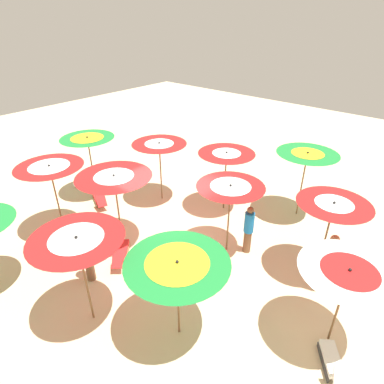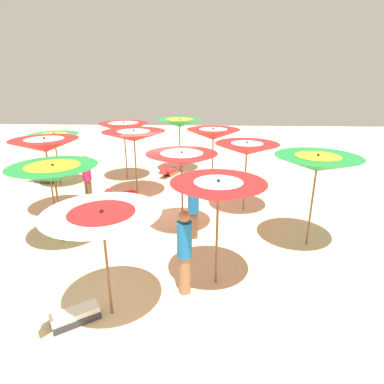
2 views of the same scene
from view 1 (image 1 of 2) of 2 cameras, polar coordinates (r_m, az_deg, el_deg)
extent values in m
cube|color=beige|center=(10.67, -3.62, -9.34)|extent=(39.28, 39.28, 0.04)
cylinder|color=brown|center=(8.13, -18.18, -15.24)|extent=(0.05, 0.05, 2.26)
cone|color=red|center=(7.41, -19.54, -8.97)|extent=(2.05, 2.05, 0.41)
cone|color=white|center=(7.36, -19.66, -8.39)|extent=(1.16, 1.16, 0.23)
sphere|color=black|center=(7.27, -19.84, -7.53)|extent=(0.07, 0.07, 0.07)
cylinder|color=brown|center=(7.60, -2.42, -19.03)|extent=(0.05, 0.05, 1.93)
cone|color=#1E8C38|center=(6.91, -2.60, -13.72)|extent=(2.24, 2.24, 0.42)
cone|color=yellow|center=(6.85, -2.61, -13.18)|extent=(1.36, 1.36, 0.26)
sphere|color=black|center=(6.75, -2.64, -12.23)|extent=(0.07, 0.07, 0.07)
cylinder|color=brown|center=(8.12, 24.32, -18.50)|extent=(0.05, 0.05, 1.92)
cone|color=white|center=(7.48, 25.85, -13.47)|extent=(2.05, 2.05, 0.36)
cone|color=red|center=(7.43, 26.00, -12.97)|extent=(1.15, 1.15, 0.20)
sphere|color=black|center=(7.35, 26.21, -12.24)|extent=(0.07, 0.07, 0.07)
cylinder|color=brown|center=(11.57, -22.67, -1.72)|extent=(0.05, 0.05, 2.21)
cone|color=red|center=(11.08, -23.76, 3.18)|extent=(2.10, 2.10, 0.43)
cone|color=white|center=(11.04, -23.85, 3.61)|extent=(1.25, 1.25, 0.25)
sphere|color=black|center=(10.98, -24.01, 4.32)|extent=(0.07, 0.07, 0.07)
cylinder|color=brown|center=(10.34, -12.84, -3.73)|extent=(0.05, 0.05, 2.24)
cone|color=red|center=(9.78, -13.56, 1.77)|extent=(2.25, 2.25, 0.36)
cone|color=white|center=(9.74, -13.62, 2.26)|extent=(1.17, 1.17, 0.19)
sphere|color=black|center=(9.69, -13.70, 2.88)|extent=(0.07, 0.07, 0.07)
cylinder|color=brown|center=(9.88, 6.43, -5.29)|extent=(0.05, 0.05, 2.11)
cone|color=red|center=(9.32, 6.79, 0.04)|extent=(1.98, 1.98, 0.36)
cone|color=white|center=(9.28, 6.81, 0.47)|extent=(1.18, 1.18, 0.21)
sphere|color=black|center=(9.22, 6.86, 1.18)|extent=(0.07, 0.07, 0.07)
cylinder|color=brown|center=(9.74, 22.36, -8.29)|extent=(0.05, 0.05, 2.10)
cone|color=red|center=(9.18, 23.59, -3.06)|extent=(1.92, 1.92, 0.44)
cone|color=white|center=(9.12, 23.73, -2.46)|extent=(0.98, 0.98, 0.22)
sphere|color=black|center=(9.05, 23.90, -1.72)|extent=(0.07, 0.07, 0.07)
cylinder|color=brown|center=(13.51, -17.22, 3.92)|extent=(0.05, 0.05, 2.25)
cone|color=#1E8C38|center=(13.09, -17.94, 8.36)|extent=(2.04, 2.04, 0.36)
cone|color=yellow|center=(13.07, -17.99, 8.68)|extent=(1.23, 1.23, 0.22)
sphere|color=black|center=(13.02, -18.08, 9.22)|extent=(0.07, 0.07, 0.07)
cylinder|color=brown|center=(12.63, -5.53, 3.10)|extent=(0.05, 0.05, 2.15)
cone|color=red|center=(12.19, -5.77, 7.62)|extent=(2.05, 2.05, 0.41)
cone|color=white|center=(12.16, -5.80, 8.07)|extent=(1.09, 1.09, 0.22)
sphere|color=black|center=(12.11, -5.83, 8.65)|extent=(0.07, 0.07, 0.07)
cylinder|color=brown|center=(12.00, 5.83, 1.43)|extent=(0.05, 0.05, 2.09)
cone|color=red|center=(11.55, 6.09, 6.01)|extent=(2.03, 2.03, 0.37)
cone|color=white|center=(11.51, 6.11, 6.46)|extent=(1.02, 1.02, 0.18)
sphere|color=black|center=(11.46, 6.14, 6.99)|extent=(0.07, 0.07, 0.07)
cylinder|color=brown|center=(12.19, 18.77, 0.77)|extent=(0.05, 0.05, 2.24)
cone|color=#1E8C38|center=(11.72, 19.64, 5.58)|extent=(2.10, 2.10, 0.39)
cone|color=yellow|center=(11.69, 19.72, 6.02)|extent=(1.09, 1.09, 0.20)
sphere|color=black|center=(11.64, 19.82, 6.59)|extent=(0.07, 0.07, 0.07)
cube|color=olive|center=(13.29, -16.81, -1.63)|extent=(0.37, 0.79, 0.14)
cube|color=olive|center=(13.33, -15.39, -1.32)|extent=(0.37, 0.79, 0.14)
cube|color=red|center=(13.25, -16.17, -1.03)|extent=(0.65, 0.91, 0.10)
cube|color=red|center=(12.60, -15.77, -1.37)|extent=(0.48, 0.52, 0.42)
cube|color=#333338|center=(8.32, 22.15, -26.02)|extent=(0.72, 0.52, 0.14)
cube|color=#333338|center=(8.42, 24.49, -25.80)|extent=(0.72, 0.52, 0.14)
cube|color=white|center=(8.28, 23.51, -25.43)|extent=(0.88, 0.76, 0.10)
cube|color=white|center=(7.81, 25.04, -27.54)|extent=(0.40, 0.42, 0.40)
cube|color=olive|center=(10.44, -13.07, -10.56)|extent=(0.75, 0.69, 0.14)
cube|color=olive|center=(10.39, -11.37, -10.60)|extent=(0.75, 0.69, 0.14)
cube|color=red|center=(10.34, -12.29, -10.07)|extent=(0.94, 0.89, 0.10)
cube|color=red|center=(9.72, -13.06, -11.76)|extent=(0.50, 0.49, 0.31)
cylinder|color=brown|center=(9.65, -17.60, -12.76)|extent=(0.24, 0.24, 0.78)
cylinder|color=#D82672|center=(9.19, -18.28, -9.38)|extent=(0.30, 0.30, 0.68)
sphere|color=brown|center=(8.93, -18.73, -7.14)|extent=(0.21, 0.21, 0.21)
cylinder|color=brown|center=(10.30, 9.74, -8.58)|extent=(0.24, 0.24, 0.76)
cylinder|color=#1972BF|center=(9.88, 10.09, -5.31)|extent=(0.30, 0.30, 0.67)
sphere|color=brown|center=(9.64, 10.31, -3.17)|extent=(0.21, 0.21, 0.21)
cylinder|color=#A3704C|center=(9.55, 22.39, -13.98)|extent=(0.24, 0.24, 0.86)
cylinder|color=#1972BF|center=(9.05, 23.36, -10.21)|extent=(0.30, 0.30, 0.75)
sphere|color=#A3704C|center=(8.76, 24.00, -7.70)|extent=(0.23, 0.23, 0.23)
sphere|color=white|center=(14.73, -19.83, 1.24)|extent=(0.24, 0.24, 0.24)
camera|label=2|loc=(8.93, 65.19, -3.92)|focal=30.18mm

